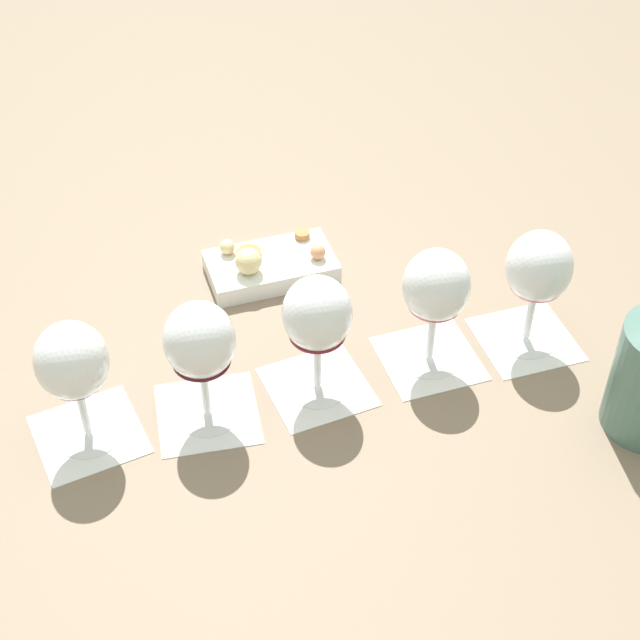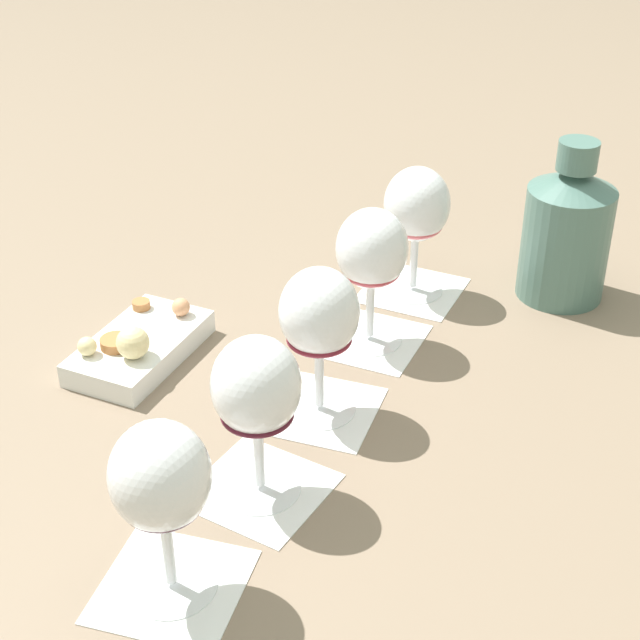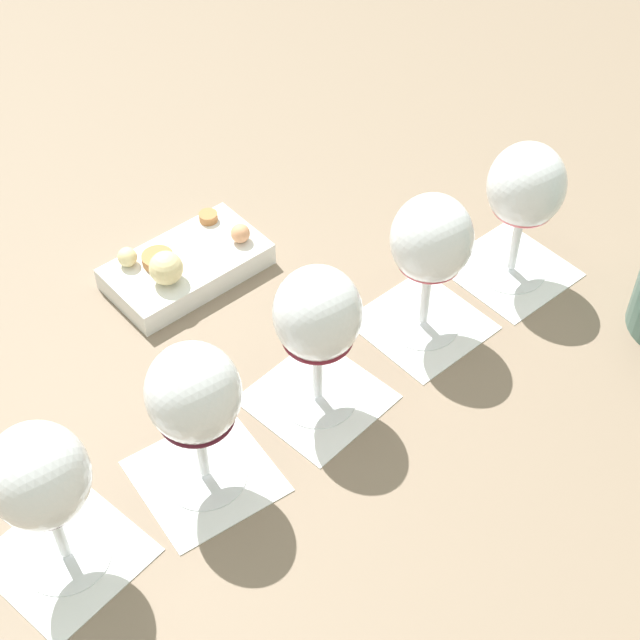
{
  "view_description": "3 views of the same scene",
  "coord_description": "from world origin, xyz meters",
  "px_view_note": "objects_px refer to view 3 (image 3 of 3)",
  "views": [
    {
      "loc": [
        -0.1,
        0.78,
        0.81
      ],
      "look_at": [
        -0.0,
        -0.0,
        0.1
      ],
      "focal_mm": 55.0,
      "sensor_mm": 36.0,
      "label": 1
    },
    {
      "loc": [
        0.51,
        0.6,
        0.59
      ],
      "look_at": [
        -0.0,
        -0.0,
        0.1
      ],
      "focal_mm": 55.0,
      "sensor_mm": 36.0,
      "label": 2
    },
    {
      "loc": [
        0.15,
        0.55,
        0.71
      ],
      "look_at": [
        -0.0,
        -0.0,
        0.1
      ],
      "focal_mm": 55.0,
      "sensor_mm": 36.0,
      "label": 3
    }
  ],
  "objects_px": {
    "wine_glass_1": "(431,246)",
    "wine_glass_4": "(41,483)",
    "wine_glass_0": "(525,193)",
    "wine_glass_2": "(324,322)",
    "snack_dish": "(184,265)",
    "wine_glass_3": "(194,400)"
  },
  "relations": [
    {
      "from": "wine_glass_1",
      "to": "wine_glass_4",
      "type": "relative_size",
      "value": 1.0
    },
    {
      "from": "wine_glass_0",
      "to": "wine_glass_4",
      "type": "xyz_separation_m",
      "value": [
        0.48,
        0.22,
        0.0
      ]
    },
    {
      "from": "wine_glass_2",
      "to": "wine_glass_4",
      "type": "bearing_deg",
      "value": 22.47
    },
    {
      "from": "snack_dish",
      "to": "wine_glass_0",
      "type": "bearing_deg",
      "value": 165.99
    },
    {
      "from": "wine_glass_3",
      "to": "snack_dish",
      "type": "height_order",
      "value": "wine_glass_3"
    },
    {
      "from": "wine_glass_2",
      "to": "snack_dish",
      "type": "bearing_deg",
      "value": -64.64
    },
    {
      "from": "wine_glass_4",
      "to": "snack_dish",
      "type": "relative_size",
      "value": 0.84
    },
    {
      "from": "wine_glass_0",
      "to": "wine_glass_2",
      "type": "xyz_separation_m",
      "value": [
        0.24,
        0.12,
        0.0
      ]
    },
    {
      "from": "wine_glass_2",
      "to": "snack_dish",
      "type": "relative_size",
      "value": 0.84
    },
    {
      "from": "wine_glass_1",
      "to": "wine_glass_2",
      "type": "height_order",
      "value": "same"
    },
    {
      "from": "wine_glass_4",
      "to": "snack_dish",
      "type": "distance_m",
      "value": 0.35
    },
    {
      "from": "wine_glass_3",
      "to": "wine_glass_4",
      "type": "xyz_separation_m",
      "value": [
        0.12,
        0.05,
        -0.0
      ]
    },
    {
      "from": "wine_glass_0",
      "to": "wine_glass_2",
      "type": "relative_size",
      "value": 1.0
    },
    {
      "from": "wine_glass_0",
      "to": "wine_glass_2",
      "type": "bearing_deg",
      "value": 26.01
    },
    {
      "from": "wine_glass_3",
      "to": "wine_glass_2",
      "type": "bearing_deg",
      "value": -155.95
    },
    {
      "from": "wine_glass_1",
      "to": "snack_dish",
      "type": "height_order",
      "value": "wine_glass_1"
    },
    {
      "from": "wine_glass_0",
      "to": "wine_glass_2",
      "type": "height_order",
      "value": "same"
    },
    {
      "from": "wine_glass_0",
      "to": "wine_glass_1",
      "type": "distance_m",
      "value": 0.12
    },
    {
      "from": "wine_glass_0",
      "to": "snack_dish",
      "type": "relative_size",
      "value": 0.84
    },
    {
      "from": "wine_glass_4",
      "to": "snack_dish",
      "type": "bearing_deg",
      "value": -116.82
    },
    {
      "from": "wine_glass_0",
      "to": "snack_dish",
      "type": "xyz_separation_m",
      "value": [
        0.33,
        -0.08,
        -0.09
      ]
    },
    {
      "from": "wine_glass_1",
      "to": "wine_glass_2",
      "type": "bearing_deg",
      "value": 28.85
    }
  ]
}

